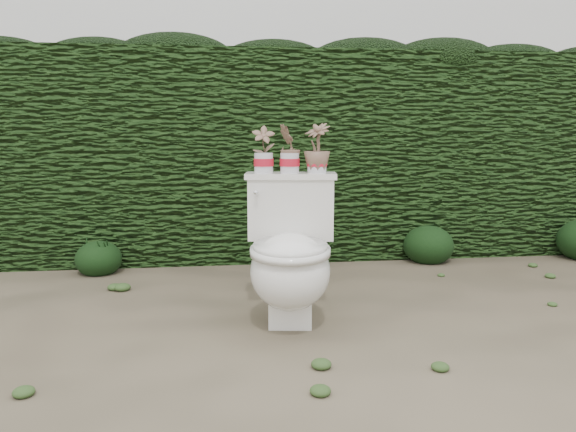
{
  "coord_description": "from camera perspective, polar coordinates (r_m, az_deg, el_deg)",
  "views": [
    {
      "loc": [
        -0.44,
        -3.04,
        1.02
      ],
      "look_at": [
        -0.06,
        -0.06,
        0.55
      ],
      "focal_mm": 35.0,
      "sensor_mm": 36.0,
      "label": 1
    }
  ],
  "objects": [
    {
      "name": "ground",
      "position": [
        3.23,
        0.96,
        -9.48
      ],
      "size": [
        60.0,
        60.0,
        0.0
      ],
      "primitive_type": "plane",
      "color": "#6D624B",
      "rests_on": "ground"
    },
    {
      "name": "house_wall",
      "position": [
        9.15,
        -0.74,
        15.02
      ],
      "size": [
        8.0,
        3.5,
        4.0
      ],
      "primitive_type": "cube",
      "color": "silver",
      "rests_on": "ground"
    },
    {
      "name": "hedge",
      "position": [
        4.66,
        -1.86,
        6.18
      ],
      "size": [
        8.0,
        1.0,
        1.6
      ],
      "primitive_type": "cube",
      "color": "#244517",
      "rests_on": "ground"
    },
    {
      "name": "liriope_clump_1",
      "position": [
        4.21,
        -18.72,
        -3.78
      ],
      "size": [
        0.33,
        0.33,
        0.26
      ],
      "primitive_type": "ellipsoid",
      "color": "black",
      "rests_on": "ground"
    },
    {
      "name": "liriope_clump_2",
      "position": [
        4.24,
        0.19,
        -2.65
      ],
      "size": [
        0.43,
        0.43,
        0.34
      ],
      "primitive_type": "ellipsoid",
      "color": "black",
      "rests_on": "ground"
    },
    {
      "name": "liriope_clump_3",
      "position": [
        4.47,
        14.09,
        -2.54
      ],
      "size": [
        0.39,
        0.39,
        0.31
      ],
      "primitive_type": "ellipsoid",
      "color": "black",
      "rests_on": "ground"
    },
    {
      "name": "potted_plant_left",
      "position": [
        3.11,
        -2.49,
        6.66
      ],
      "size": [
        0.14,
        0.1,
        0.24
      ],
      "primitive_type": "imported",
      "rotation": [
        0.0,
        0.0,
        -0.09
      ],
      "color": "#2B6B21",
      "rests_on": "toilet"
    },
    {
      "name": "potted_plant_right",
      "position": [
        3.1,
        2.97,
        6.77
      ],
      "size": [
        0.2,
        0.2,
        0.26
      ],
      "primitive_type": "imported",
      "rotation": [
        0.0,
        0.0,
        5.53
      ],
      "color": "#2B6B21",
      "rests_on": "toilet"
    },
    {
      "name": "toilet",
      "position": [
        2.94,
        0.24,
        -4.18
      ],
      "size": [
        0.55,
        0.73,
        0.78
      ],
      "rotation": [
        0.0,
        0.0,
        -0.14
      ],
      "color": "silver",
      "rests_on": "ground"
    },
    {
      "name": "potted_plant_center",
      "position": [
        3.1,
        0.17,
        6.73
      ],
      "size": [
        0.15,
        0.17,
        0.25
      ],
      "primitive_type": "imported",
      "rotation": [
        0.0,
        0.0,
        4.38
      ],
      "color": "#2B6B21",
      "rests_on": "toilet"
    }
  ]
}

